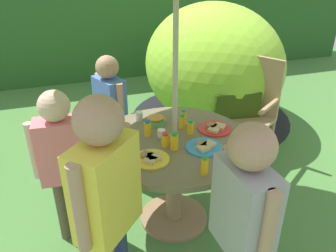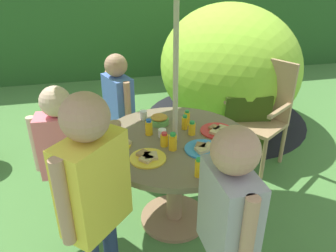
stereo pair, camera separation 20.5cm
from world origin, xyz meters
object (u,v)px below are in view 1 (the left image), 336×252
Objects in this scene: child_in_blue_shirt at (110,102)px; plate_front_edge at (151,158)px; plate_mid_left at (215,128)px; plate_near_left at (119,146)px; wooden_chair at (251,104)px; dome_tent at (213,64)px; cup_near at (139,116)px; juice_bottle_near_right at (147,128)px; juice_bottle_mid_right at (182,122)px; juice_bottle_center_front at (205,166)px; child_in_yellow_shirt at (106,189)px; child_in_grey_shirt at (244,210)px; cup_far at (161,133)px; juice_bottle_spot_a at (190,127)px; juice_bottle_far_left at (184,117)px; juice_bottle_back_edge at (174,142)px; plate_far_right at (204,147)px; snack_bowl at (156,120)px; juice_bottle_center_back at (165,140)px; garden_table at (174,159)px; child_in_pink_shirt at (61,151)px.

child_in_blue_shirt reaches higher than plate_front_edge.
plate_mid_left is 0.75m from plate_near_left.
wooden_chair is 0.45× the size of dome_tent.
plate_front_edge is 0.59m from cup_near.
plate_mid_left is at bearing -7.57° from juice_bottle_near_right.
plate_near_left is 0.54m from juice_bottle_mid_right.
juice_bottle_center_front is at bearing -70.09° from juice_bottle_near_right.
child_in_yellow_shirt is 19.86× the size of cup_near.
child_in_grey_shirt is 22.42× the size of cup_far.
child_in_grey_shirt reaches higher than plate_mid_left.
child_in_grey_shirt is 1.01m from plate_mid_left.
plate_mid_left and plate_front_edge have the same top height.
wooden_chair reaches higher than juice_bottle_spot_a.
child_in_yellow_shirt reaches higher than plate_near_left.
juice_bottle_far_left is at bearing 16.94° from juice_bottle_near_right.
juice_bottle_back_edge reaches higher than juice_bottle_far_left.
plate_near_left is (-0.56, 0.18, 0.00)m from plate_far_right.
wooden_chair is 0.89× the size of child_in_blue_shirt.
cup_near is (-0.11, 0.10, 0.00)m from snack_bowl.
snack_bowl is at bearing 85.16° from juice_bottle_center_back.
plate_near_left is at bearing -98.34° from wooden_chair.
garden_table is 9.23× the size of juice_bottle_near_right.
child_in_yellow_shirt is 7.60× the size of plate_near_left.
dome_tent is 2.26m from plate_front_edge.
child_in_blue_shirt is (-0.34, 0.80, 0.17)m from garden_table.
wooden_chair is at bearing 36.32° from juice_bottle_spot_a.
wooden_chair is at bearing 23.94° from child_in_pink_shirt.
plate_far_right is 1.37× the size of plate_near_left.
plate_near_left is at bearing -159.16° from juice_bottle_far_left.
plate_far_right is (-0.89, -1.83, 0.05)m from dome_tent.
juice_bottle_far_left is at bearing 80.92° from juice_bottle_center_front.
garden_table is 4.43× the size of plate_mid_left.
plate_front_edge is at bearing -131.72° from juice_bottle_far_left.
juice_bottle_far_left is 1.69× the size of cup_near.
juice_bottle_center_back is at bearing -94.84° from snack_bowl.
child_in_grey_shirt is at bearing -82.73° from juice_bottle_back_edge.
dome_tent is 1.77m from cup_near.
cup_far is at bearing 100.55° from juice_bottle_back_edge.
child_in_yellow_shirt is 0.85m from juice_bottle_near_right.
snack_bowl is at bearing 132.71° from juice_bottle_spot_a.
wooden_chair is 1.41m from child_in_blue_shirt.
child_in_grey_shirt is at bearing -87.84° from juice_bottle_center_front.
dome_tent reaches higher than child_in_blue_shirt.
plate_front_edge is 0.20m from juice_bottle_center_back.
wooden_chair is 1.13m from juice_bottle_mid_right.
child_in_pink_shirt is 0.70m from cup_near.
plate_far_right is (0.10, 0.74, -0.08)m from child_in_grey_shirt.
plate_far_right is 2.11× the size of juice_bottle_far_left.
child_in_grey_shirt is at bearing -106.52° from plate_mid_left.
wooden_chair is 1.15m from juice_bottle_spot_a.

